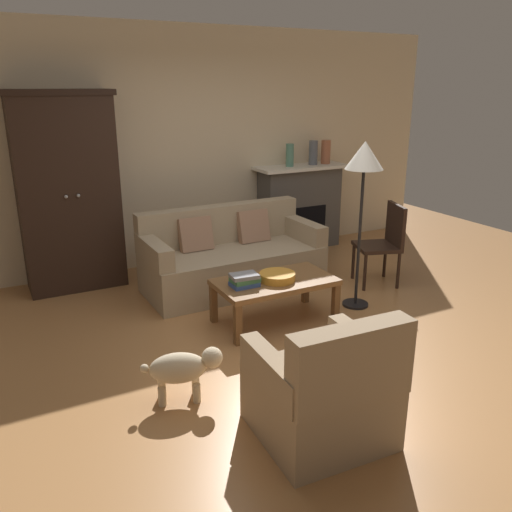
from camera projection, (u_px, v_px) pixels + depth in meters
The scene contains 15 objects.
ground_plane at pixel (288, 339), 4.64m from camera, with size 9.60×9.60×0.00m, color #B27A47.
back_wall at pixel (181, 148), 6.35m from camera, with size 7.20×0.10×2.80m, color beige.
fireplace at pixel (300, 206), 7.08m from camera, with size 1.26×0.48×1.12m.
armoire at pixel (68, 192), 5.56m from camera, with size 1.06×0.57×2.09m.
couch at pixel (231, 259), 5.75m from camera, with size 1.93×0.88×0.86m.
coffee_table at pixel (275, 285), 4.87m from camera, with size 1.10×0.60×0.42m.
fruit_bowl at pixel (277, 277), 4.83m from camera, with size 0.33×0.33×0.07m, color orange.
book_stack at pixel (244, 280), 4.68m from camera, with size 0.26×0.19×0.12m.
mantel_vase_jade at pixel (290, 155), 6.77m from camera, with size 0.10×0.10×0.29m, color slate.
mantel_vase_slate at pixel (313, 153), 6.93m from camera, with size 0.12×0.12×0.31m, color #565B66.
mantel_vase_terracotta at pixel (326, 152), 7.01m from camera, with size 0.12×0.12×0.31m, color #A86042.
armchair_near_left at pixel (324, 394), 3.25m from camera, with size 0.81×0.81×0.88m.
side_chair_wooden at pixel (385, 239), 5.79m from camera, with size 0.56×0.56×0.90m.
floor_lamp at pixel (364, 165), 4.91m from camera, with size 0.36×0.36×1.64m.
dog at pixel (183, 368), 3.68m from camera, with size 0.55×0.31×0.39m.
Camera 1 is at (-2.19, -3.57, 2.14)m, focal length 36.97 mm.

